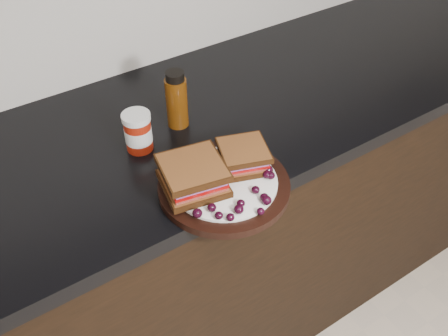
# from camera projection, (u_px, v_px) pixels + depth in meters

# --- Properties ---
(base_cabinets) EXTENTS (3.96, 0.58, 0.86)m
(base_cabinets) POSITION_uv_depth(u_px,v_px,m) (137.00, 273.00, 1.47)
(base_cabinets) COLOR black
(base_cabinets) RESTS_ON ground_plane
(countertop) EXTENTS (3.98, 0.60, 0.04)m
(countertop) POSITION_uv_depth(u_px,v_px,m) (115.00, 157.00, 1.17)
(countertop) COLOR black
(countertop) RESTS_ON base_cabinets
(plate) EXTENTS (0.28, 0.28, 0.02)m
(plate) POSITION_uv_depth(u_px,v_px,m) (224.00, 186.00, 1.05)
(plate) COLOR black
(plate) RESTS_ON countertop
(sandwich_left) EXTENTS (0.15, 0.15, 0.06)m
(sandwich_left) POSITION_uv_depth(u_px,v_px,m) (193.00, 176.00, 1.01)
(sandwich_left) COLOR brown
(sandwich_left) RESTS_ON plate
(sandwich_right) EXTENTS (0.13, 0.13, 0.05)m
(sandwich_right) POSITION_uv_depth(u_px,v_px,m) (243.00, 156.00, 1.07)
(sandwich_right) COLOR brown
(sandwich_right) RESTS_ON plate
(grape_0) EXTENTS (0.02, 0.02, 0.02)m
(grape_0) POSITION_uv_depth(u_px,v_px,m) (197.00, 213.00, 0.96)
(grape_0) COLOR black
(grape_0) RESTS_ON plate
(grape_1) EXTENTS (0.02, 0.02, 0.02)m
(grape_1) POSITION_uv_depth(u_px,v_px,m) (212.00, 208.00, 0.98)
(grape_1) COLOR black
(grape_1) RESTS_ON plate
(grape_2) EXTENTS (0.02, 0.02, 0.02)m
(grape_2) POSITION_uv_depth(u_px,v_px,m) (219.00, 215.00, 0.96)
(grape_2) COLOR black
(grape_2) RESTS_ON plate
(grape_3) EXTENTS (0.02, 0.02, 0.02)m
(grape_3) POSITION_uv_depth(u_px,v_px,m) (230.00, 217.00, 0.96)
(grape_3) COLOR black
(grape_3) RESTS_ON plate
(grape_4) EXTENTS (0.02, 0.02, 0.02)m
(grape_4) POSITION_uv_depth(u_px,v_px,m) (239.00, 209.00, 0.97)
(grape_4) COLOR black
(grape_4) RESTS_ON plate
(grape_5) EXTENTS (0.02, 0.02, 0.02)m
(grape_5) POSITION_uv_depth(u_px,v_px,m) (241.00, 203.00, 0.99)
(grape_5) COLOR black
(grape_5) RESTS_ON plate
(grape_6) EXTENTS (0.02, 0.02, 0.01)m
(grape_6) POSITION_uv_depth(u_px,v_px,m) (261.00, 211.00, 0.97)
(grape_6) COLOR black
(grape_6) RESTS_ON plate
(grape_7) EXTENTS (0.02, 0.02, 0.02)m
(grape_7) POSITION_uv_depth(u_px,v_px,m) (266.00, 200.00, 0.99)
(grape_7) COLOR black
(grape_7) RESTS_ON plate
(grape_8) EXTENTS (0.02, 0.02, 0.02)m
(grape_8) POSITION_uv_depth(u_px,v_px,m) (264.00, 197.00, 1.00)
(grape_8) COLOR black
(grape_8) RESTS_ON plate
(grape_9) EXTENTS (0.02, 0.02, 0.02)m
(grape_9) POSITION_uv_depth(u_px,v_px,m) (256.00, 190.00, 1.01)
(grape_9) COLOR black
(grape_9) RESTS_ON plate
(grape_10) EXTENTS (0.02, 0.02, 0.02)m
(grape_10) POSITION_uv_depth(u_px,v_px,m) (271.00, 175.00, 1.04)
(grape_10) COLOR black
(grape_10) RESTS_ON plate
(grape_11) EXTENTS (0.02, 0.02, 0.02)m
(grape_11) POSITION_uv_depth(u_px,v_px,m) (267.00, 175.00, 1.05)
(grape_11) COLOR black
(grape_11) RESTS_ON plate
(grape_12) EXTENTS (0.02, 0.02, 0.02)m
(grape_12) POSITION_uv_depth(u_px,v_px,m) (268.00, 170.00, 1.06)
(grape_12) COLOR black
(grape_12) RESTS_ON plate
(grape_13) EXTENTS (0.02, 0.02, 0.02)m
(grape_13) POSITION_uv_depth(u_px,v_px,m) (255.00, 158.00, 1.08)
(grape_13) COLOR black
(grape_13) RESTS_ON plate
(grape_14) EXTENTS (0.02, 0.02, 0.01)m
(grape_14) POSITION_uv_depth(u_px,v_px,m) (244.00, 159.00, 1.08)
(grape_14) COLOR black
(grape_14) RESTS_ON plate
(grape_15) EXTENTS (0.02, 0.02, 0.02)m
(grape_15) POSITION_uv_depth(u_px,v_px,m) (236.00, 161.00, 1.08)
(grape_15) COLOR black
(grape_15) RESTS_ON plate
(grape_16) EXTENTS (0.02, 0.02, 0.02)m
(grape_16) POSITION_uv_depth(u_px,v_px,m) (193.00, 169.00, 1.06)
(grape_16) COLOR black
(grape_16) RESTS_ON plate
(grape_17) EXTENTS (0.02, 0.02, 0.02)m
(grape_17) POSITION_uv_depth(u_px,v_px,m) (198.00, 174.00, 1.05)
(grape_17) COLOR black
(grape_17) RESTS_ON plate
(grape_18) EXTENTS (0.02, 0.02, 0.02)m
(grape_18) POSITION_uv_depth(u_px,v_px,m) (185.00, 183.00, 1.03)
(grape_18) COLOR black
(grape_18) RESTS_ON plate
(grape_19) EXTENTS (0.02, 0.02, 0.02)m
(grape_19) POSITION_uv_depth(u_px,v_px,m) (186.00, 188.00, 1.01)
(grape_19) COLOR black
(grape_19) RESTS_ON plate
(grape_20) EXTENTS (0.02, 0.02, 0.02)m
(grape_20) POSITION_uv_depth(u_px,v_px,m) (201.00, 193.00, 1.01)
(grape_20) COLOR black
(grape_20) RESTS_ON plate
(grape_21) EXTENTS (0.02, 0.02, 0.01)m
(grape_21) POSITION_uv_depth(u_px,v_px,m) (204.00, 196.00, 1.00)
(grape_21) COLOR black
(grape_21) RESTS_ON plate
(grape_22) EXTENTS (0.02, 0.02, 0.02)m
(grape_22) POSITION_uv_depth(u_px,v_px,m) (197.00, 176.00, 1.04)
(grape_22) COLOR black
(grape_22) RESTS_ON plate
(grape_23) EXTENTS (0.02, 0.02, 0.02)m
(grape_23) POSITION_uv_depth(u_px,v_px,m) (186.00, 183.00, 1.02)
(grape_23) COLOR black
(grape_23) RESTS_ON plate
(grape_24) EXTENTS (0.02, 0.02, 0.02)m
(grape_24) POSITION_uv_depth(u_px,v_px,m) (190.00, 189.00, 1.01)
(grape_24) COLOR black
(grape_24) RESTS_ON plate
(condiment_jar) EXTENTS (0.08, 0.08, 0.10)m
(condiment_jar) POSITION_uv_depth(u_px,v_px,m) (138.00, 132.00, 1.13)
(condiment_jar) COLOR maroon
(condiment_jar) RESTS_ON countertop
(oil_bottle) EXTENTS (0.07, 0.07, 0.15)m
(oil_bottle) POSITION_uv_depth(u_px,v_px,m) (177.00, 99.00, 1.18)
(oil_bottle) COLOR #4B2507
(oil_bottle) RESTS_ON countertop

